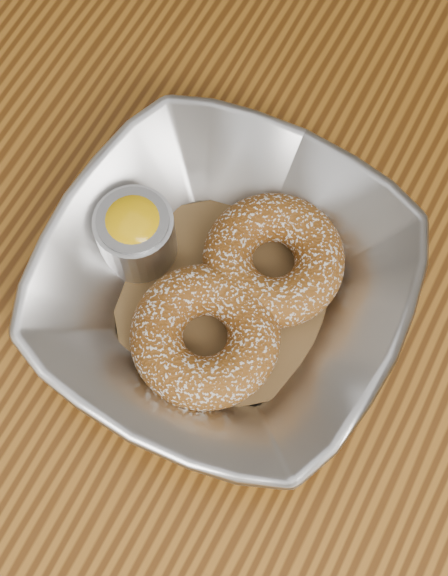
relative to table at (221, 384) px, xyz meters
The scene contains 7 objects.
ground_plane 0.65m from the table, ahead, with size 4.00×4.00×0.00m, color #565659.
table is the anchor object (origin of this frame).
serving_bowl 0.13m from the table, 114.61° to the left, with size 0.23×0.23×0.06m, color #B1B4B9.
parchment 0.11m from the table, 114.61° to the left, with size 0.14×0.14×0.00m, color brown.
donut_back 0.14m from the table, 85.40° to the left, with size 0.09×0.09×0.03m, color brown.
donut_front 0.13m from the table, 159.93° to the right, with size 0.09×0.09×0.03m, color brown.
ramekin 0.16m from the table, 157.00° to the left, with size 0.05×0.05×0.05m.
Camera 1 is at (0.07, -0.13, 1.26)m, focal length 50.00 mm.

